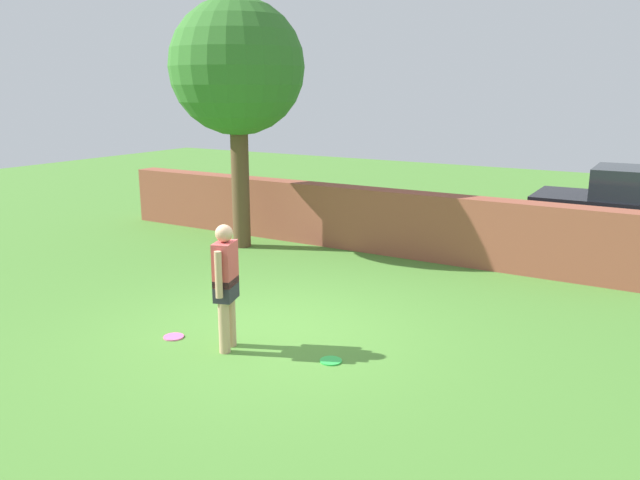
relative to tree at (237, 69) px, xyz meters
The scene contains 6 objects.
ground_plane 6.11m from the tree, 47.41° to the right, with size 40.00×40.00×0.00m, color #4C8433.
brick_wall 3.65m from the tree, 30.56° to the left, with size 11.38×0.50×1.28m, color brown.
tree is the anchor object (origin of this frame).
person 6.03m from the tree, 53.96° to the right, with size 0.32×0.52×1.62m.
frisbee_pink 6.16m from the tree, 62.52° to the right, with size 0.27×0.27×0.02m, color pink.
frisbee_green 7.02m from the tree, 41.84° to the right, with size 0.27×0.27×0.02m, color green.
Camera 1 is at (4.72, -6.56, 3.24)m, focal length 35.55 mm.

